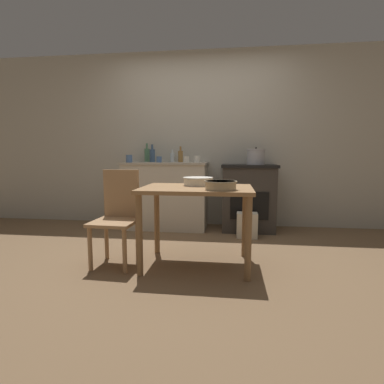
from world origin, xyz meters
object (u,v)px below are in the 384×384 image
bottle_far_left (152,155)px  cup_mid_right (197,159)px  bottle_center_left (181,156)px  chair (117,215)px  mixing_bowl_large (198,181)px  cup_right (159,159)px  bottle_mid_left (147,155)px  bottle_left (172,157)px  cup_center (129,159)px  mixing_bowl_small (221,185)px  stock_pot (256,157)px  flour_sack (247,225)px  stove (248,197)px  work_table (197,199)px  cup_center_right (186,160)px

bottle_far_left → cup_mid_right: bottle_far_left is taller
bottle_center_left → chair: bearing=-103.5°
mixing_bowl_large → chair: bearing=-166.5°
mixing_bowl_large → cup_right: 1.37m
chair → bottle_mid_left: bottle_mid_left is taller
chair → bottle_mid_left: (-0.17, 1.67, 0.57)m
bottle_left → bottle_center_left: (0.15, -0.15, 0.02)m
bottle_left → bottle_mid_left: 0.39m
cup_center → mixing_bowl_small: bearing=-47.6°
stock_pot → cup_right: (-1.32, -0.10, -0.04)m
mixing_bowl_small → cup_mid_right: 1.59m
mixing_bowl_large → cup_center: size_ratio=2.85×
chair → cup_mid_right: (0.61, 1.37, 0.52)m
stock_pot → cup_mid_right: size_ratio=2.71×
stock_pot → bottle_far_left: size_ratio=1.00×
flour_sack → cup_right: 1.49m
mixing_bowl_large → bottle_center_left: bottle_center_left is taller
stove → work_table: (-0.56, -1.45, 0.18)m
bottle_left → bottle_far_left: bearing=-155.4°
work_table → bottle_far_left: bearing=118.6°
cup_right → chair: bearing=-93.7°
stock_pot → mixing_bowl_small: size_ratio=0.90×
bottle_left → cup_right: size_ratio=2.21×
mixing_bowl_large → cup_mid_right: size_ratio=3.16×
stove → cup_right: size_ratio=11.03×
cup_right → cup_center_right: bearing=-12.3°
work_table → mixing_bowl_large: (-0.01, 0.15, 0.16)m
chair → bottle_left: 1.76m
stove → cup_center_right: 1.02m
chair → mixing_bowl_small: size_ratio=3.21×
cup_right → cup_mid_right: bearing=1.8°
work_table → cup_mid_right: size_ratio=10.94×
work_table → cup_right: size_ratio=12.29×
chair → mixing_bowl_small: chair is taller
bottle_mid_left → cup_center: bottle_mid_left is taller
flour_sack → cup_center: bearing=173.1°
cup_right → cup_center: bearing=-168.1°
bottle_far_left → bottle_mid_left: size_ratio=0.94×
bottle_far_left → cup_center: bottle_far_left is taller
chair → bottle_mid_left: size_ratio=3.33×
cup_center_right → cup_mid_right: 0.17m
mixing_bowl_small → bottle_left: bottle_left is taller
bottle_far_left → bottle_center_left: size_ratio=1.14×
cup_center → cup_right: bearing=11.9°
cup_right → stove: bearing=6.1°
stock_pot → bottle_mid_left: size_ratio=0.93×
chair → mixing_bowl_large: 0.84m
bottle_center_left → bottle_far_left: bearing=176.8°
mixing_bowl_large → bottle_left: size_ratio=1.61×
mixing_bowl_large → cup_right: size_ratio=3.55×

